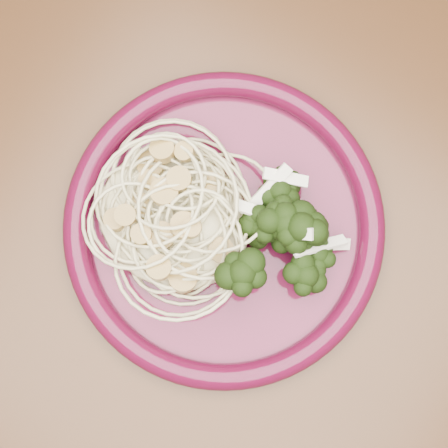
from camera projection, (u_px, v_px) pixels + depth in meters
name	position (u px, v px, depth m)	size (l,w,h in m)	color
dining_table	(165.00, 275.00, 0.65)	(1.20, 0.80, 0.75)	#472814
dinner_plate	(224.00, 226.00, 0.55)	(0.38, 0.38, 0.02)	#4C0E25
spaghetti_pile	(173.00, 216.00, 0.54)	(0.14, 0.12, 0.03)	beige
scallop_cluster	(170.00, 209.00, 0.51)	(0.12, 0.12, 0.04)	#AC8C47
broccoli_pile	(287.00, 231.00, 0.53)	(0.08, 0.13, 0.05)	black
onion_garnish	(291.00, 226.00, 0.50)	(0.06, 0.09, 0.05)	white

